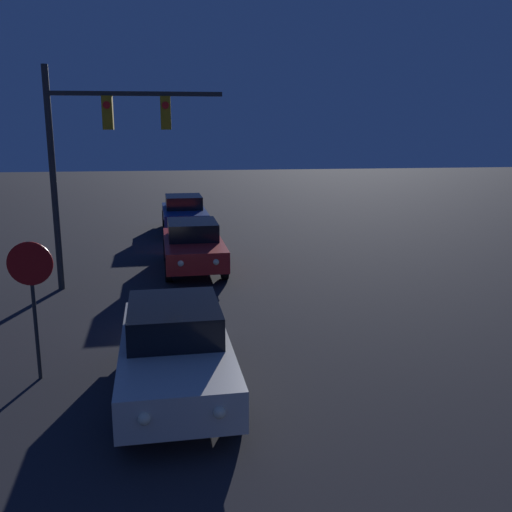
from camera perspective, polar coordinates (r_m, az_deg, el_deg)
The scene contains 5 objects.
car_near at distance 10.13m, azimuth -8.07°, elevation -9.13°, with size 2.04×4.63×1.56m.
car_mid at distance 18.65m, azimuth -6.30°, elevation 1.11°, with size 2.02×4.63×1.56m.
car_far at distance 25.64m, azimuth -7.20°, elevation 4.30°, with size 2.05×4.64×1.56m.
traffic_signal_mast at distance 16.58m, azimuth -15.72°, elevation 10.81°, with size 4.79×0.30×6.19m.
stop_sign at distance 10.96m, azimuth -21.50°, elevation -2.55°, with size 0.80×0.07×2.60m.
Camera 1 is at (-1.77, -1.23, 4.58)m, focal length 40.00 mm.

